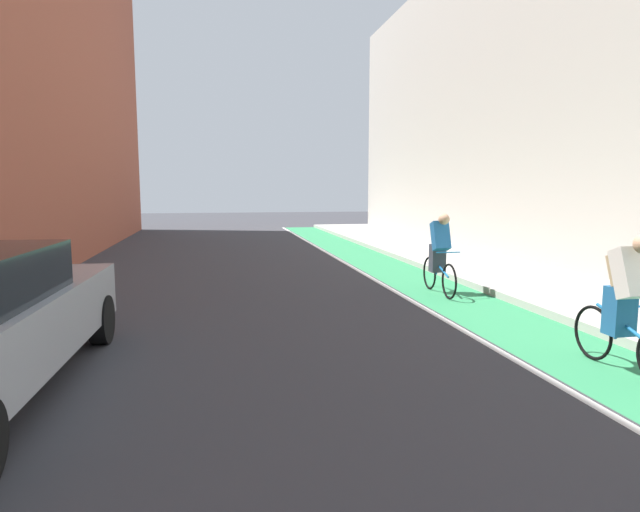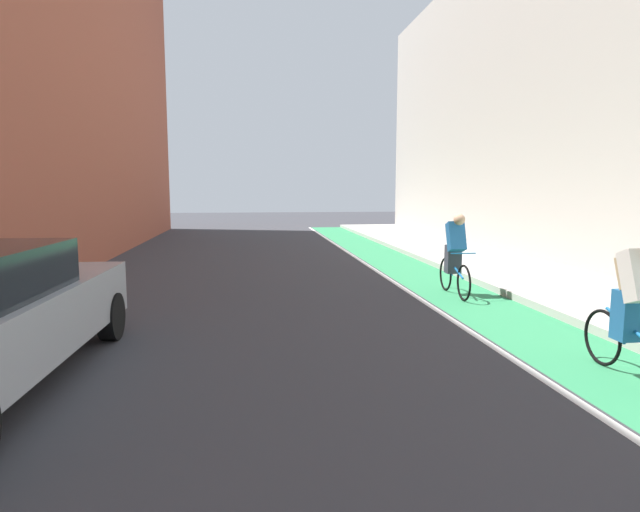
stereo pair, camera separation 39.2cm
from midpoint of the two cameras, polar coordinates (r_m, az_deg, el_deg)
The scene contains 7 objects.
ground_plane at distance 9.68m, azimuth -3.03°, elevation -5.39°, with size 77.75×77.75×0.00m, color #38383D.
bike_lane_paint at distance 12.38m, azimuth 13.02°, elevation -2.80°, with size 1.60×35.34×0.00m, color #2D8451.
lane_divider_stripe at distance 12.10m, azimuth 9.02°, elevation -2.93°, with size 0.12×35.34×0.00m, color white.
sidewalk_right at distance 13.37m, azimuth 22.50°, elevation -2.14°, with size 3.09×35.34×0.14m, color #A8A59E.
building_facade_right at distance 16.65m, azimuth 28.36°, elevation 16.67°, with size 2.40×31.34×10.19m, color #B2ADA3.
cyclist_mid at distance 6.90m, azimuth 31.82°, elevation -4.37°, with size 0.48×1.72×1.62m.
cyclist_trailing at distance 10.93m, azimuth 15.09°, elevation 0.13°, with size 0.48×1.74×1.62m.
Camera 2 is at (-0.52, 4.22, 2.10)m, focal length 30.21 mm.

